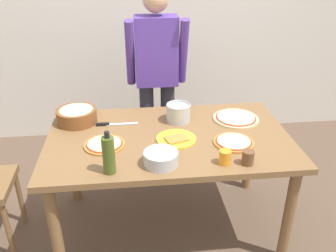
# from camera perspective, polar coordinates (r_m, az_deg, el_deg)

# --- Properties ---
(ground) EXTENTS (8.00, 8.00, 0.00)m
(ground) POSITION_cam_1_polar(r_m,az_deg,el_deg) (2.83, 0.11, -15.25)
(ground) COLOR brown
(wall_back) EXTENTS (5.60, 0.10, 2.60)m
(wall_back) POSITION_cam_1_polar(r_m,az_deg,el_deg) (3.73, -2.72, 17.76)
(wall_back) COLOR silver
(wall_back) RESTS_ON ground
(dining_table) EXTENTS (1.60, 0.96, 0.76)m
(dining_table) POSITION_cam_1_polar(r_m,az_deg,el_deg) (2.43, 0.13, -3.50)
(dining_table) COLOR brown
(dining_table) RESTS_ON ground
(person_cook) EXTENTS (0.49, 0.25, 1.62)m
(person_cook) POSITION_cam_1_polar(r_m,az_deg,el_deg) (3.00, -1.79, 8.33)
(person_cook) COLOR #2D2D38
(person_cook) RESTS_ON ground
(pizza_raw_on_board) EXTENTS (0.33, 0.33, 0.02)m
(pizza_raw_on_board) POSITION_cam_1_polar(r_m,az_deg,el_deg) (2.65, 10.68, 1.24)
(pizza_raw_on_board) COLOR beige
(pizza_raw_on_board) RESTS_ON dining_table
(pizza_cooked_on_tray) EXTENTS (0.26, 0.26, 0.02)m
(pizza_cooked_on_tray) POSITION_cam_1_polar(r_m,az_deg,el_deg) (2.33, 10.36, -2.52)
(pizza_cooked_on_tray) COLOR #C67A33
(pizza_cooked_on_tray) RESTS_ON dining_table
(pizza_second_cooked) EXTENTS (0.26, 0.26, 0.02)m
(pizza_second_cooked) POSITION_cam_1_polar(r_m,az_deg,el_deg) (2.30, -10.03, -2.88)
(pizza_second_cooked) COLOR #C67A33
(pizza_second_cooked) RESTS_ON dining_table
(plate_with_slice) EXTENTS (0.26, 0.26, 0.02)m
(plate_with_slice) POSITION_cam_1_polar(r_m,az_deg,el_deg) (2.33, 1.31, -2.06)
(plate_with_slice) COLOR gold
(plate_with_slice) RESTS_ON dining_table
(popcorn_bowl) EXTENTS (0.28, 0.28, 0.11)m
(popcorn_bowl) POSITION_cam_1_polar(r_m,az_deg,el_deg) (2.62, -14.26, 1.79)
(popcorn_bowl) COLOR brown
(popcorn_bowl) RESTS_ON dining_table
(mixing_bowl_steel) EXTENTS (0.20, 0.20, 0.08)m
(mixing_bowl_steel) POSITION_cam_1_polar(r_m,az_deg,el_deg) (2.07, -1.14, -5.11)
(mixing_bowl_steel) COLOR #B7B7BC
(mixing_bowl_steel) RESTS_ON dining_table
(olive_oil_bottle) EXTENTS (0.07, 0.07, 0.26)m
(olive_oil_bottle) POSITION_cam_1_polar(r_m,az_deg,el_deg) (1.99, -9.38, -4.51)
(olive_oil_bottle) COLOR #47561E
(olive_oil_bottle) RESTS_ON dining_table
(steel_pot) EXTENTS (0.17, 0.17, 0.13)m
(steel_pot) POSITION_cam_1_polar(r_m,az_deg,el_deg) (2.56, 1.63, 2.14)
(steel_pot) COLOR #B7B7BC
(steel_pot) RESTS_ON dining_table
(cup_orange) EXTENTS (0.07, 0.07, 0.08)m
(cup_orange) POSITION_cam_1_polar(r_m,az_deg,el_deg) (2.10, 9.00, -4.90)
(cup_orange) COLOR orange
(cup_orange) RESTS_ON dining_table
(cup_small_brown) EXTENTS (0.07, 0.07, 0.08)m
(cup_small_brown) POSITION_cam_1_polar(r_m,az_deg,el_deg) (2.12, 12.53, -4.90)
(cup_small_brown) COLOR brown
(cup_small_brown) RESTS_ON dining_table
(chef_knife) EXTENTS (0.29, 0.03, 0.02)m
(chef_knife) POSITION_cam_1_polar(r_m,az_deg,el_deg) (2.55, -8.85, 0.29)
(chef_knife) COLOR silver
(chef_knife) RESTS_ON dining_table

